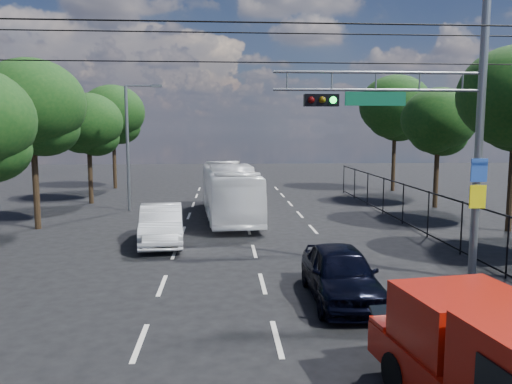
{
  "coord_description": "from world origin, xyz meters",
  "views": [
    {
      "loc": [
        -1.17,
        -6.51,
        4.63
      ],
      "look_at": [
        -0.21,
        7.86,
        2.8
      ],
      "focal_mm": 35.0,
      "sensor_mm": 36.0,
      "label": 1
    }
  ],
  "objects": [
    {
      "name": "lane_markings",
      "position": [
        -0.0,
        14.0,
        0.01
      ],
      "size": [
        6.12,
        38.0,
        0.01
      ],
      "color": "beige",
      "rests_on": "ground"
    },
    {
      "name": "signal_mast",
      "position": [
        5.28,
        7.99,
        5.24
      ],
      "size": [
        6.43,
        0.39,
        9.5
      ],
      "color": "slate",
      "rests_on": "ground"
    },
    {
      "name": "streetlight_left",
      "position": [
        -6.33,
        22.0,
        3.94
      ],
      "size": [
        2.09,
        0.22,
        7.08
      ],
      "color": "slate",
      "rests_on": "ground"
    },
    {
      "name": "utility_wires",
      "position": [
        0.0,
        8.83,
        7.23
      ],
      "size": [
        22.0,
        5.04,
        0.74
      ],
      "color": "black",
      "rests_on": "ground"
    },
    {
      "name": "fence_right",
      "position": [
        7.6,
        12.17,
        1.03
      ],
      "size": [
        0.06,
        34.03,
        2.0
      ],
      "color": "black",
      "rests_on": "ground"
    },
    {
      "name": "tree_right_d",
      "position": [
        11.42,
        22.02,
        4.85
      ],
      "size": [
        4.32,
        4.32,
        7.02
      ],
      "color": "black",
      "rests_on": "ground"
    },
    {
      "name": "tree_right_e",
      "position": [
        11.62,
        30.02,
        5.94
      ],
      "size": [
        5.28,
        5.28,
        8.58
      ],
      "color": "black",
      "rests_on": "ground"
    },
    {
      "name": "tree_left_c",
      "position": [
        -9.78,
        17.02,
        5.4
      ],
      "size": [
        4.8,
        4.8,
        7.8
      ],
      "color": "black",
      "rests_on": "ground"
    },
    {
      "name": "tree_left_d",
      "position": [
        -9.38,
        25.02,
        4.72
      ],
      "size": [
        4.2,
        4.2,
        6.83
      ],
      "color": "black",
      "rests_on": "ground"
    },
    {
      "name": "tree_left_e",
      "position": [
        -9.58,
        33.02,
        5.53
      ],
      "size": [
        4.92,
        4.92,
        7.99
      ],
      "color": "black",
      "rests_on": "ground"
    },
    {
      "name": "navy_hatchback",
      "position": [
        2.0,
        6.41,
        0.74
      ],
      "size": [
        1.79,
        4.37,
        1.48
      ],
      "primitive_type": "imported",
      "rotation": [
        0.0,
        0.0,
        -0.01
      ],
      "color": "black",
      "rests_on": "ground"
    },
    {
      "name": "white_bus",
      "position": [
        -0.84,
        19.39,
        1.41
      ],
      "size": [
        3.12,
        10.24,
        2.81
      ],
      "primitive_type": "imported",
      "rotation": [
        0.0,
        0.0,
        0.08
      ],
      "color": "white",
      "rests_on": "ground"
    },
    {
      "name": "white_van",
      "position": [
        -3.68,
        13.57,
        0.78
      ],
      "size": [
        2.14,
        4.88,
        1.56
      ],
      "primitive_type": "imported",
      "rotation": [
        0.0,
        0.0,
        0.11
      ],
      "color": "white",
      "rests_on": "ground"
    }
  ]
}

